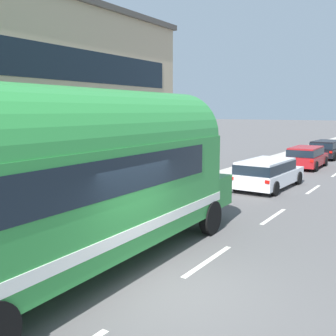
# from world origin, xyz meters

# --- Properties ---
(ground_plane) EXTENTS (300.00, 300.00, 0.00)m
(ground_plane) POSITION_xyz_m (0.00, 0.00, 0.00)
(ground_plane) COLOR #565454
(lane_markings) EXTENTS (4.13, 80.00, 0.01)m
(lane_markings) POSITION_xyz_m (-2.81, 12.99, 0.00)
(lane_markings) COLOR silver
(lane_markings) RESTS_ON ground
(sidewalk_slab) EXTENTS (1.86, 90.00, 0.15)m
(sidewalk_slab) POSITION_xyz_m (-4.93, 10.00, 0.07)
(sidewalk_slab) COLOR #ADA89E
(sidewalk_slab) RESTS_ON ground
(painted_bus) EXTENTS (2.84, 11.87, 4.12)m
(painted_bus) POSITION_xyz_m (-1.97, -0.84, 2.30)
(painted_bus) COLOR #2D8C3D
(painted_bus) RESTS_ON ground
(car_lead) EXTENTS (2.12, 4.78, 1.37)m
(car_lead) POSITION_xyz_m (-1.90, 11.52, 0.80)
(car_lead) COLOR white
(car_lead) RESTS_ON ground
(car_second) EXTENTS (1.91, 4.29, 1.37)m
(car_second) POSITION_xyz_m (-2.07, 19.36, 0.79)
(car_second) COLOR #A5191E
(car_second) RESTS_ON ground
(car_third) EXTENTS (2.06, 4.72, 1.37)m
(car_third) POSITION_xyz_m (-2.10, 25.60, 0.79)
(car_third) COLOR black
(car_third) RESTS_ON ground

